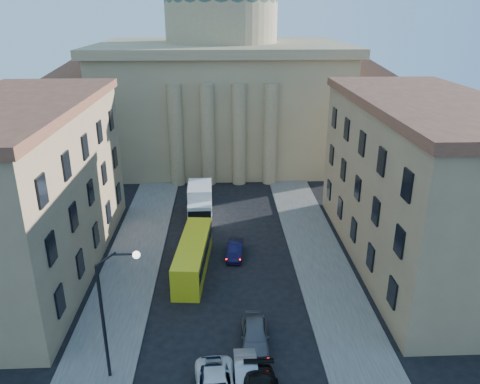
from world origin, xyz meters
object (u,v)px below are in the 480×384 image
at_px(street_lamp, 110,306).
at_px(city_bus, 193,255).
at_px(box_truck, 200,204).
at_px(car_right_near, 246,374).

relative_size(street_lamp, city_bus, 0.87).
bearing_deg(box_truck, car_right_near, -82.63).
bearing_deg(car_right_near, city_bus, 105.02).
distance_m(car_right_near, city_bus, 14.13).
xyz_separation_m(street_lamp, car_right_near, (7.92, -0.83, -4.62)).
height_order(street_lamp, box_truck, street_lamp).
bearing_deg(street_lamp, box_truck, 79.93).
height_order(car_right_near, box_truck, box_truck).
bearing_deg(car_right_near, box_truck, 97.58).
distance_m(street_lamp, box_truck, 24.52).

